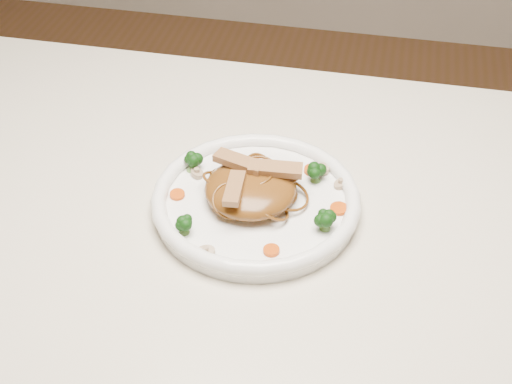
# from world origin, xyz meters

# --- Properties ---
(table) EXTENTS (1.20, 0.80, 0.75)m
(table) POSITION_xyz_m (0.00, 0.00, 0.65)
(table) COLOR beige
(table) RESTS_ON ground
(plate) EXTENTS (0.32, 0.32, 0.02)m
(plate) POSITION_xyz_m (-0.02, 0.03, 0.76)
(plate) COLOR white
(plate) RESTS_ON table
(noodle_mound) EXTENTS (0.12, 0.12, 0.04)m
(noodle_mound) POSITION_xyz_m (-0.03, 0.04, 0.78)
(noodle_mound) COLOR brown
(noodle_mound) RESTS_ON plate
(chicken_a) EXTENTS (0.07, 0.03, 0.01)m
(chicken_a) POSITION_xyz_m (0.00, 0.05, 0.81)
(chicken_a) COLOR #A8824F
(chicken_a) RESTS_ON noodle_mound
(chicken_b) EXTENTS (0.07, 0.04, 0.01)m
(chicken_b) POSITION_xyz_m (-0.05, 0.06, 0.81)
(chicken_b) COLOR #A8824F
(chicken_b) RESTS_ON noodle_mound
(chicken_c) EXTENTS (0.02, 0.06, 0.01)m
(chicken_c) POSITION_xyz_m (-0.04, 0.01, 0.81)
(chicken_c) COLOR #A8824F
(chicken_c) RESTS_ON noodle_mound
(broccoli_0) EXTENTS (0.03, 0.03, 0.03)m
(broccoli_0) POSITION_xyz_m (0.05, 0.09, 0.78)
(broccoli_0) COLOR #0E390C
(broccoli_0) RESTS_ON plate
(broccoli_1) EXTENTS (0.03, 0.03, 0.03)m
(broccoli_1) POSITION_xyz_m (-0.12, 0.08, 0.78)
(broccoli_1) COLOR #0E390C
(broccoli_1) RESTS_ON plate
(broccoli_2) EXTENTS (0.03, 0.03, 0.03)m
(broccoli_2) POSITION_xyz_m (-0.09, -0.04, 0.78)
(broccoli_2) COLOR #0E390C
(broccoli_2) RESTS_ON plate
(broccoli_3) EXTENTS (0.04, 0.04, 0.03)m
(broccoli_3) POSITION_xyz_m (0.07, -0.00, 0.78)
(broccoli_3) COLOR #0E390C
(broccoli_3) RESTS_ON plate
(carrot_0) EXTENTS (0.03, 0.03, 0.00)m
(carrot_0) POSITION_xyz_m (0.04, 0.11, 0.77)
(carrot_0) COLOR #BA3E06
(carrot_0) RESTS_ON plate
(carrot_1) EXTENTS (0.03, 0.03, 0.00)m
(carrot_1) POSITION_xyz_m (-0.12, 0.02, 0.77)
(carrot_1) COLOR #BA3E06
(carrot_1) RESTS_ON plate
(carrot_2) EXTENTS (0.03, 0.03, 0.00)m
(carrot_2) POSITION_xyz_m (0.09, 0.04, 0.77)
(carrot_2) COLOR #BA3E06
(carrot_2) RESTS_ON plate
(carrot_3) EXTENTS (0.03, 0.03, 0.00)m
(carrot_3) POSITION_xyz_m (-0.08, 0.11, 0.77)
(carrot_3) COLOR #BA3E06
(carrot_3) RESTS_ON plate
(carrot_4) EXTENTS (0.02, 0.02, 0.00)m
(carrot_4) POSITION_xyz_m (0.02, -0.05, 0.77)
(carrot_4) COLOR #BA3E06
(carrot_4) RESTS_ON plate
(mushroom_0) EXTENTS (0.03, 0.03, 0.01)m
(mushroom_0) POSITION_xyz_m (-0.06, -0.07, 0.77)
(mushroom_0) COLOR #C0A990
(mushroom_0) RESTS_ON plate
(mushroom_1) EXTENTS (0.03, 0.03, 0.01)m
(mushroom_1) POSITION_xyz_m (0.08, 0.09, 0.77)
(mushroom_1) COLOR #C0A990
(mushroom_1) RESTS_ON plate
(mushroom_2) EXTENTS (0.03, 0.03, 0.01)m
(mushroom_2) POSITION_xyz_m (-0.11, 0.07, 0.77)
(mushroom_2) COLOR #C0A990
(mushroom_2) RESTS_ON plate
(mushroom_3) EXTENTS (0.03, 0.03, 0.01)m
(mushroom_3) POSITION_xyz_m (0.06, 0.11, 0.77)
(mushroom_3) COLOR #C0A990
(mushroom_3) RESTS_ON plate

